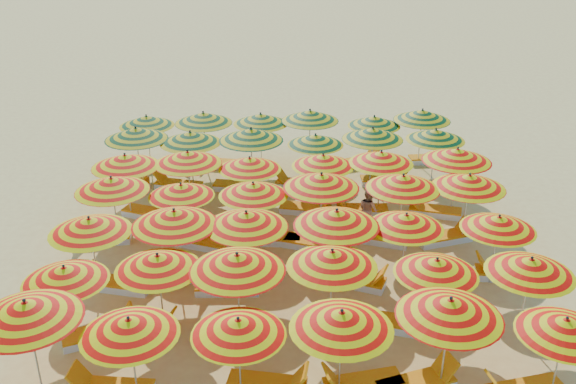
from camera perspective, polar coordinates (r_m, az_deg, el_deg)
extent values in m
plane|color=#EAC468|center=(19.60, 0.03, -4.86)|extent=(120.00, 120.00, 0.00)
cylinder|color=silver|center=(14.72, -21.64, -12.89)|extent=(0.04, 0.04, 2.26)
cone|color=#E46400|center=(14.17, -22.26, -9.73)|extent=(2.58, 2.58, 0.43)
sphere|color=black|center=(14.04, -22.42, -8.89)|extent=(0.08, 0.08, 0.08)
cylinder|color=silver|center=(13.98, -13.57, -14.46)|extent=(0.04, 0.04, 2.02)
cone|color=#E46400|center=(13.46, -13.94, -11.56)|extent=(2.43, 2.43, 0.39)
sphere|color=black|center=(13.33, -14.04, -10.79)|extent=(0.07, 0.07, 0.07)
cylinder|color=silver|center=(13.74, -4.32, -14.71)|extent=(0.04, 0.04, 1.96)
cone|color=#E46400|center=(13.21, -4.44, -11.87)|extent=(2.12, 2.12, 0.37)
sphere|color=black|center=(13.09, -4.47, -11.11)|extent=(0.07, 0.07, 0.07)
cylinder|color=silver|center=(13.69, 4.65, -14.40)|extent=(0.04, 0.04, 2.13)
cone|color=#E46400|center=(13.13, 4.78, -11.27)|extent=(2.77, 2.77, 0.41)
sphere|color=black|center=(12.99, 4.82, -10.44)|extent=(0.07, 0.07, 0.07)
cylinder|color=silver|center=(14.23, 13.79, -13.17)|extent=(0.04, 0.04, 2.23)
cone|color=#E46400|center=(13.67, 14.20, -9.97)|extent=(2.25, 2.25, 0.42)
sphere|color=black|center=(13.54, 14.31, -9.12)|extent=(0.07, 0.07, 0.07)
cylinder|color=silver|center=(14.79, 22.87, -13.63)|extent=(0.04, 0.04, 1.97)
cone|color=#E46400|center=(14.31, 23.44, -10.93)|extent=(2.21, 2.21, 0.37)
sphere|color=black|center=(14.19, 23.58, -10.21)|extent=(0.07, 0.07, 0.07)
cylinder|color=silver|center=(16.06, -18.80, -9.54)|extent=(0.04, 0.04, 1.99)
cone|color=#E46400|center=(15.61, -19.23, -6.91)|extent=(2.43, 2.43, 0.38)
sphere|color=black|center=(15.50, -19.34, -6.22)|extent=(0.07, 0.07, 0.07)
cylinder|color=silver|center=(15.85, -11.22, -8.91)|extent=(0.04, 0.04, 2.06)
cone|color=#E46400|center=(15.38, -11.50, -6.14)|extent=(2.30, 2.30, 0.39)
sphere|color=black|center=(15.27, -11.57, -5.41)|extent=(0.07, 0.07, 0.07)
cylinder|color=silver|center=(15.30, -4.42, -9.39)|extent=(0.04, 0.04, 2.25)
cone|color=#E46400|center=(14.78, -4.54, -6.27)|extent=(2.90, 2.90, 0.43)
sphere|color=black|center=(14.65, -4.57, -5.45)|extent=(0.07, 0.07, 0.07)
cylinder|color=silver|center=(15.57, 3.84, -8.89)|extent=(0.04, 0.04, 2.16)
cone|color=#E46400|center=(15.07, 3.94, -5.93)|extent=(2.86, 2.86, 0.41)
sphere|color=black|center=(14.95, 3.97, -5.15)|extent=(0.07, 0.07, 0.07)
cylinder|color=silver|center=(15.88, 12.77, -9.14)|extent=(0.04, 0.04, 2.00)
cone|color=#E46400|center=(15.42, 13.07, -6.47)|extent=(2.13, 2.13, 0.38)
sphere|color=black|center=(15.31, 13.14, -5.77)|extent=(0.07, 0.07, 0.07)
cylinder|color=silver|center=(16.39, 20.29, -8.87)|extent=(0.04, 0.04, 2.07)
cone|color=#E46400|center=(15.94, 20.76, -6.18)|extent=(2.40, 2.40, 0.39)
sphere|color=black|center=(15.83, 20.88, -5.47)|extent=(0.07, 0.07, 0.07)
cylinder|color=silver|center=(17.73, -16.85, -5.51)|extent=(0.04, 0.04, 2.15)
cone|color=#E46400|center=(17.29, -17.22, -2.85)|extent=(2.82, 2.82, 0.41)
sphere|color=black|center=(17.19, -17.32, -2.15)|extent=(0.07, 0.07, 0.07)
cylinder|color=silver|center=(17.37, -9.83, -5.16)|extent=(0.04, 0.04, 2.27)
cone|color=#E46400|center=(16.91, -10.07, -2.27)|extent=(2.67, 2.67, 0.43)
sphere|color=black|center=(16.80, -10.13, -1.52)|extent=(0.08, 0.08, 0.08)
cylinder|color=silver|center=(17.17, -3.64, -5.30)|extent=(0.04, 0.04, 2.21)
cone|color=#E46400|center=(16.72, -3.72, -2.47)|extent=(2.83, 2.83, 0.42)
sphere|color=black|center=(16.61, -3.75, -1.73)|extent=(0.07, 0.07, 0.07)
cylinder|color=silver|center=(17.15, 4.23, -5.25)|extent=(0.04, 0.04, 2.27)
cone|color=#E46400|center=(16.68, 4.34, -2.33)|extent=(2.93, 2.93, 0.43)
sphere|color=black|center=(16.57, 4.37, -1.57)|extent=(0.08, 0.08, 0.08)
cylinder|color=silver|center=(17.66, 10.23, -5.09)|extent=(0.04, 0.04, 2.03)
cone|color=#E46400|center=(17.25, 10.45, -2.55)|extent=(2.64, 2.64, 0.39)
sphere|color=black|center=(17.15, 10.51, -1.89)|extent=(0.07, 0.07, 0.07)
cylinder|color=silver|center=(18.22, 17.86, -5.05)|extent=(0.04, 0.04, 2.00)
cone|color=#E46400|center=(17.82, 18.22, -2.63)|extent=(2.57, 2.57, 0.38)
sphere|color=black|center=(17.73, 18.31, -2.00)|extent=(0.07, 0.07, 0.07)
cylinder|color=silver|center=(19.84, -15.10, -1.84)|extent=(0.04, 0.04, 2.19)
cone|color=#E46400|center=(19.45, -15.40, 0.66)|extent=(2.46, 2.46, 0.42)
sphere|color=black|center=(19.36, -15.48, 1.31)|extent=(0.07, 0.07, 0.07)
cylinder|color=silver|center=(19.49, -9.30, -2.12)|extent=(0.04, 0.04, 1.97)
cone|color=#E46400|center=(19.13, -9.47, 0.16)|extent=(2.56, 2.56, 0.37)
sphere|color=black|center=(19.04, -9.52, 0.75)|extent=(0.07, 0.07, 0.07)
cylinder|color=silver|center=(19.14, -3.05, -2.19)|extent=(0.04, 0.04, 2.06)
cone|color=#E46400|center=(18.75, -3.11, 0.23)|extent=(2.23, 2.23, 0.39)
sphere|color=black|center=(18.66, -3.13, 0.86)|extent=(0.07, 0.07, 0.07)
cylinder|color=silver|center=(19.25, 2.92, -1.68)|extent=(0.04, 0.04, 2.26)
cone|color=#E46400|center=(18.83, 2.98, 0.99)|extent=(2.31, 2.31, 0.43)
sphere|color=black|center=(18.74, 3.00, 1.68)|extent=(0.08, 0.08, 0.08)
cylinder|color=silver|center=(19.55, 9.99, -1.69)|extent=(0.04, 0.04, 2.21)
cone|color=#E46400|center=(19.15, 10.19, 0.88)|extent=(2.24, 2.24, 0.42)
sphere|color=black|center=(19.05, 10.25, 1.54)|extent=(0.07, 0.07, 0.07)
cylinder|color=silver|center=(20.07, 15.49, -1.56)|extent=(0.04, 0.04, 2.19)
cone|color=#E46400|center=(19.69, 15.80, 0.92)|extent=(2.43, 2.43, 0.42)
sphere|color=black|center=(19.59, 15.88, 1.56)|extent=(0.07, 0.07, 0.07)
cylinder|color=silver|center=(21.46, -14.01, 0.37)|extent=(0.04, 0.04, 2.18)
cone|color=#E46400|center=(21.10, -14.27, 2.71)|extent=(2.21, 2.21, 0.42)
sphere|color=black|center=(21.01, -14.34, 3.31)|extent=(0.07, 0.07, 0.07)
cylinder|color=silver|center=(21.29, -8.73, 0.66)|extent=(0.04, 0.04, 2.20)
cone|color=#E46400|center=(20.92, -8.90, 3.04)|extent=(2.49, 2.49, 0.42)
sphere|color=black|center=(20.84, -8.94, 3.66)|extent=(0.07, 0.07, 0.07)
cylinder|color=silver|center=(20.99, -3.37, 0.32)|extent=(0.04, 0.04, 2.04)
cone|color=#E46400|center=(20.64, -3.43, 2.55)|extent=(2.59, 2.59, 0.39)
sphere|color=black|center=(20.56, -3.44, 3.13)|extent=(0.07, 0.07, 0.07)
cylinder|color=silver|center=(21.18, 3.08, 0.58)|extent=(0.04, 0.04, 2.05)
cone|color=#E46400|center=(20.83, 3.14, 2.82)|extent=(2.52, 2.52, 0.39)
sphere|color=black|center=(20.75, 3.15, 3.39)|extent=(0.07, 0.07, 0.07)
cylinder|color=silver|center=(21.45, 8.13, 0.78)|extent=(0.04, 0.04, 2.11)
cone|color=#E46400|center=(21.10, 8.28, 3.05)|extent=(2.74, 2.74, 0.40)
sphere|color=black|center=(21.02, 8.32, 3.63)|extent=(0.07, 0.07, 0.07)
cylinder|color=silver|center=(21.80, 14.53, 0.81)|extent=(0.04, 0.04, 2.26)
cone|color=#E46400|center=(21.44, 14.80, 3.20)|extent=(2.94, 2.94, 0.43)
sphere|color=black|center=(21.35, 14.87, 3.81)|extent=(0.08, 0.08, 0.08)
cylinder|color=silver|center=(23.67, -13.13, 2.87)|extent=(0.04, 0.04, 2.23)
cone|color=#636109|center=(23.34, -13.36, 5.07)|extent=(2.55, 2.55, 0.43)
sphere|color=black|center=(23.26, -13.42, 5.64)|extent=(0.07, 0.07, 0.07)
cylinder|color=silver|center=(23.13, -8.54, 2.63)|extent=(0.04, 0.04, 2.16)
cone|color=#636109|center=(22.80, -8.68, 4.81)|extent=(2.56, 2.56, 0.41)
sphere|color=black|center=(22.72, -8.72, 5.37)|extent=(0.07, 0.07, 0.07)
cylinder|color=silver|center=(22.89, -3.25, 2.79)|extent=(0.04, 0.04, 2.27)
cone|color=#636109|center=(22.54, -3.31, 5.11)|extent=(2.98, 2.98, 0.43)
sphere|color=black|center=(22.46, -3.32, 5.71)|extent=(0.08, 0.08, 0.08)
cylinder|color=silver|center=(23.09, 2.42, 2.64)|extent=(0.04, 0.04, 2.00)
cone|color=#636109|center=(22.77, 2.45, 4.66)|extent=(2.57, 2.57, 0.38)
sphere|color=black|center=(22.70, 2.46, 5.18)|extent=(0.07, 0.07, 0.07)
cylinder|color=silver|center=(23.35, 7.41, 2.97)|extent=(0.04, 0.04, 2.19)
cone|color=#636109|center=(23.02, 7.53, 5.16)|extent=(2.88, 2.88, 0.42)
sphere|color=black|center=(22.94, 7.57, 5.72)|extent=(0.07, 0.07, 0.07)
cylinder|color=silver|center=(23.87, 12.79, 2.92)|extent=(0.04, 0.04, 2.11)
cone|color=#636109|center=(23.55, 12.99, 4.98)|extent=(2.60, 2.60, 0.40)
sphere|color=black|center=(23.48, 13.05, 5.51)|extent=(0.07, 0.07, 0.07)
cylinder|color=silver|center=(25.35, -12.27, 4.25)|extent=(0.04, 0.04, 2.09)
cone|color=#636109|center=(25.05, -12.46, 6.19)|extent=(2.16, 2.16, 0.40)
sphere|color=black|center=(24.98, -12.51, 6.69)|extent=(0.07, 0.07, 0.07)
cylinder|color=silver|center=(25.04, -7.41, 4.49)|extent=(0.04, 0.04, 2.20)
cone|color=#636109|center=(24.73, -7.53, 6.56)|extent=(2.83, 2.83, 0.42)
sphere|color=black|center=(24.65, -7.56, 7.09)|extent=(0.07, 0.07, 0.07)
cylinder|color=silver|center=(24.99, -2.41, 4.53)|extent=(0.04, 0.04, 2.11)
cone|color=#636109|center=(24.69, -2.45, 6.52)|extent=(2.73, 2.73, 0.40)
sphere|color=black|center=(24.61, -2.46, 7.03)|extent=(0.07, 0.07, 0.07)
cylinder|color=silver|center=(25.05, 1.93, 4.72)|extent=(0.04, 0.04, 2.21)
cone|color=#636109|center=(24.73, 1.97, 6.81)|extent=(2.81, 2.81, 0.42)
sphere|color=black|center=(24.66, 1.97, 7.34)|extent=(0.07, 0.07, 0.07)
cylinder|color=silver|center=(25.15, 7.55, 4.37)|extent=(0.04, 0.04, 2.02)
cone|color=#636109|center=(24.86, 7.67, 6.26)|extent=(2.64, 2.64, 0.39)
sphere|color=black|center=(24.79, 7.69, 6.74)|extent=(0.07, 0.07, 0.07)
cylinder|color=silver|center=(25.64, 11.65, 4.68)|extent=(0.04, 0.04, 2.20)
cone|color=#636109|center=(25.34, 11.84, 6.70)|extent=(2.24, 2.24, 0.42)
sphere|color=black|center=(25.26, 11.89, 7.22)|extent=(0.07, 0.07, 0.07)
cube|color=orange|center=(14.80, -18.07, -15.37)|extent=(0.42, 0.61, 0.48)
cube|color=orange|center=(14.35, -1.89, -16.54)|extent=(1.77, 0.87, 0.06)
cube|color=orange|center=(14.11, 1.00, -16.17)|extent=(0.46, 0.63, 0.48)
cube|color=orange|center=(14.45, 6.71, -16.37)|extent=(1.78, 0.91, 0.06)
cube|color=orange|center=(14.13, 3.96, -16.18)|extent=(0.47, 0.64, 0.48)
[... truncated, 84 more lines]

